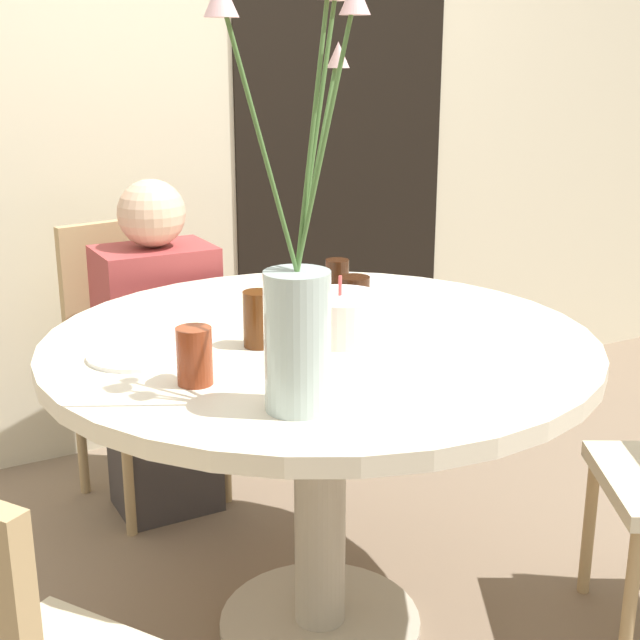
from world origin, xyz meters
TOP-DOWN VIEW (x-y plane):
  - ground_plane at (0.00, 0.00)m, footprint 16.00×16.00m
  - wall_back at (0.00, 1.35)m, footprint 8.00×0.05m
  - doorway_panel at (0.81, 1.32)m, footprint 0.90×0.01m
  - dining_table at (0.00, 0.00)m, footprint 1.27×1.27m
  - chair_far_back at (-0.16, 0.95)m, footprint 0.46×0.46m
  - birthday_cake at (0.03, -0.03)m, footprint 0.20×0.20m
  - flower_vase at (-0.23, -0.35)m, footprint 0.29×0.15m
  - side_plate at (-0.41, 0.06)m, footprint 0.21×0.21m
  - drink_glass_0 at (0.19, 0.25)m, footprint 0.06×0.06m
  - drink_glass_1 at (-0.15, 0.01)m, footprint 0.07×0.07m
  - drink_glass_2 at (-0.36, -0.15)m, footprint 0.07×0.07m
  - drink_glass_3 at (0.15, 0.09)m, footprint 0.08×0.08m
  - person_woman at (-0.13, 0.79)m, footprint 0.34×0.24m

SIDE VIEW (x-z plane):
  - ground_plane at x=0.00m, z-range 0.00..0.00m
  - person_woman at x=-0.13m, z-range -0.03..1.02m
  - chair_far_back at x=-0.16m, z-range 0.05..0.94m
  - dining_table at x=0.00m, z-range 0.25..1.03m
  - side_plate at x=-0.41m, z-range 0.78..0.79m
  - birthday_cake at x=0.03m, z-range 0.76..0.90m
  - drink_glass_3 at x=0.15m, z-range 0.78..0.88m
  - drink_glass_0 at x=0.19m, z-range 0.78..0.89m
  - drink_glass_2 at x=-0.36m, z-range 0.78..0.89m
  - drink_glass_1 at x=-0.15m, z-range 0.78..0.90m
  - flower_vase at x=-0.23m, z-range 0.62..1.39m
  - doorway_panel at x=0.81m, z-range 0.00..2.05m
  - wall_back at x=0.00m, z-range 0.00..2.60m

